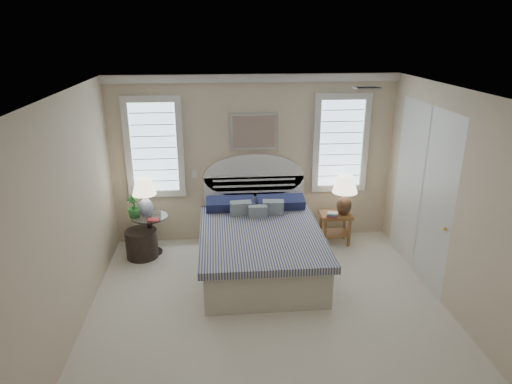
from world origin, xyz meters
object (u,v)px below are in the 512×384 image
object	(u,v)px
side_table_left	(150,230)
nightstand_right	(335,221)
floor_pot	(142,244)
bed	(260,243)
lamp_right	(345,191)
lamp_left	(145,193)

from	to	relation	value
side_table_left	nightstand_right	world-z (taller)	side_table_left
side_table_left	nightstand_right	size ratio (longest dim) A/B	1.19
nightstand_right	floor_pot	bearing A→B (deg)	-176.05
bed	lamp_right	xyz separation A→B (m)	(1.41, 0.64, 0.54)
floor_pot	bed	bearing A→B (deg)	-15.08
side_table_left	nightstand_right	bearing A→B (deg)	1.94
side_table_left	lamp_left	world-z (taller)	lamp_left
bed	nightstand_right	world-z (taller)	bed
bed	lamp_left	xyz separation A→B (m)	(-1.70, 0.63, 0.61)
lamp_right	side_table_left	bearing A→B (deg)	-179.12
floor_pot	lamp_left	world-z (taller)	lamp_left
bed	lamp_right	world-z (taller)	bed
side_table_left	bed	bearing A→B (deg)	-19.74
side_table_left	lamp_right	distance (m)	3.11
lamp_left	bed	bearing A→B (deg)	-20.41
side_table_left	nightstand_right	xyz separation A→B (m)	(2.95, 0.10, -0.00)
lamp_right	nightstand_right	bearing A→B (deg)	154.09
side_table_left	lamp_right	world-z (taller)	lamp_right
nightstand_right	bed	bearing A→B (deg)	-151.97
lamp_left	floor_pot	bearing A→B (deg)	-118.92
floor_pot	side_table_left	bearing A→B (deg)	40.76
bed	floor_pot	size ratio (longest dim) A/B	4.70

